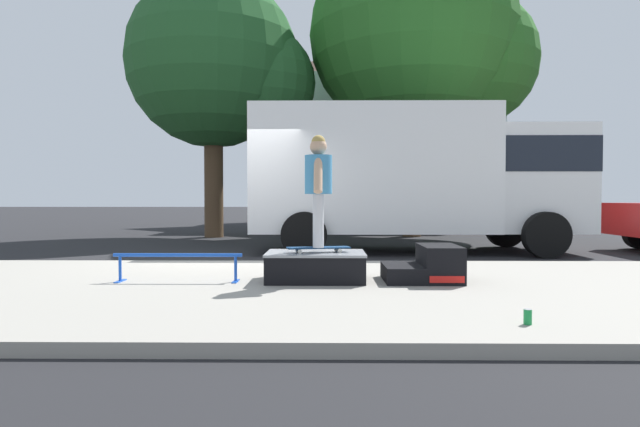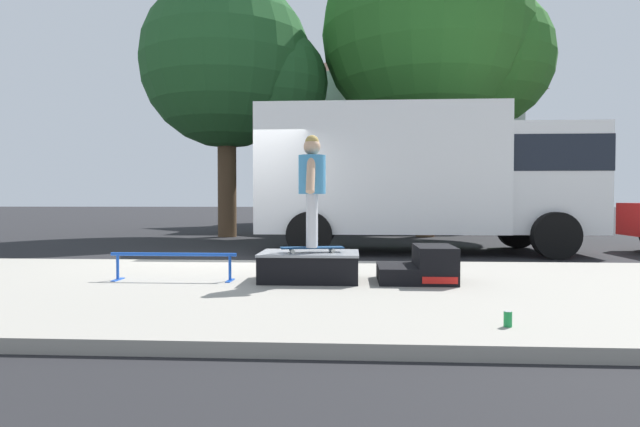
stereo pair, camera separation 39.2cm
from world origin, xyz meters
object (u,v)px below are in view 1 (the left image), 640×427
(kicker_ramp, at_px, (428,266))
(street_tree_main, at_px, (223,67))
(grind_rail, at_px, (178,260))
(skateboard, at_px, (318,248))
(skate_box, at_px, (316,265))
(skater_kid, at_px, (318,181))
(soda_can, at_px, (528,317))
(street_tree_neighbour, at_px, (425,41))
(box_truck, at_px, (416,173))

(kicker_ramp, xyz_separation_m, street_tree_main, (-4.35, 9.24, 4.78))
(kicker_ramp, bearing_deg, grind_rail, -178.13)
(grind_rail, height_order, skateboard, skateboard)
(skate_box, distance_m, skater_kid, 1.05)
(skate_box, bearing_deg, grind_rail, -176.57)
(skater_kid, height_order, soda_can, skater_kid)
(skater_kid, xyz_separation_m, street_tree_main, (-2.99, 9.29, 3.73))
(skate_box, xyz_separation_m, kicker_ramp, (1.40, -0.00, -0.01))
(skateboard, bearing_deg, kicker_ramp, 2.17)
(street_tree_neighbour, bearing_deg, skate_box, -108.05)
(skateboard, relative_size, skater_kid, 0.58)
(skateboard, height_order, street_tree_neighbour, street_tree_neighbour)
(skater_kid, xyz_separation_m, street_tree_neighbour, (3.09, 9.63, 4.58))
(skater_kid, bearing_deg, street_tree_main, 107.83)
(skate_box, relative_size, skateboard, 1.52)
(soda_can, bearing_deg, street_tree_neighbour, 83.52)
(skate_box, bearing_deg, skater_kid, -55.73)
(skate_box, xyz_separation_m, skater_kid, (0.04, -0.05, 1.05))
(street_tree_neighbour, bearing_deg, soda_can, -96.48)
(skate_box, distance_m, grind_rail, 1.71)
(skateboard, height_order, soda_can, skateboard)
(skater_kid, distance_m, box_truck, 5.31)
(skateboard, xyz_separation_m, street_tree_neighbour, (3.09, 9.63, 5.41))
(skate_box, relative_size, street_tree_main, 0.16)
(street_tree_main, bearing_deg, soda_can, -67.71)
(skateboard, bearing_deg, grind_rail, -178.36)
(grind_rail, bearing_deg, skate_box, 3.43)
(skater_kid, bearing_deg, box_truck, 67.43)
(skateboard, bearing_deg, skate_box, 124.27)
(box_truck, height_order, street_tree_main, street_tree_main)
(skate_box, height_order, street_tree_neighbour, street_tree_neighbour)
(street_tree_main, bearing_deg, skater_kid, -72.17)
(soda_can, height_order, box_truck, box_truck)
(grind_rail, relative_size, soda_can, 12.65)
(skate_box, xyz_separation_m, skateboard, (0.04, -0.05, 0.22))
(skate_box, relative_size, street_tree_neighbour, 0.13)
(kicker_ramp, height_order, box_truck, box_truck)
(skateboard, height_order, street_tree_main, street_tree_main)
(grind_rail, bearing_deg, street_tree_main, 97.61)
(kicker_ramp, bearing_deg, skater_kid, -177.83)
(skateboard, bearing_deg, soda_can, -52.15)
(skater_kid, height_order, box_truck, box_truck)
(box_truck, bearing_deg, grind_rail, -127.35)
(kicker_ramp, relative_size, street_tree_main, 0.12)
(soda_can, bearing_deg, skater_kid, 127.85)
(grind_rail, distance_m, street_tree_main, 10.53)
(skateboard, height_order, box_truck, box_truck)
(street_tree_main, bearing_deg, skateboard, -72.17)
(box_truck, bearing_deg, soda_can, -92.38)
(street_tree_neighbour, bearing_deg, skateboard, -107.76)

